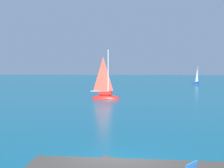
% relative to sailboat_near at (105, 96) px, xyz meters
% --- Properties ---
extents(sailboat_near, '(3.20, 1.30, 5.84)m').
position_rel_sailboat_near_xyz_m(sailboat_near, '(0.00, 0.00, 0.00)').
color(sailboat_near, red).
rests_on(sailboat_near, ground).
extents(sailboat_far, '(1.60, 1.88, 3.54)m').
position_rel_sailboat_near_xyz_m(sailboat_far, '(14.96, 20.85, -0.12)').
color(sailboat_far, '#193D99').
rests_on(sailboat_far, ground).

